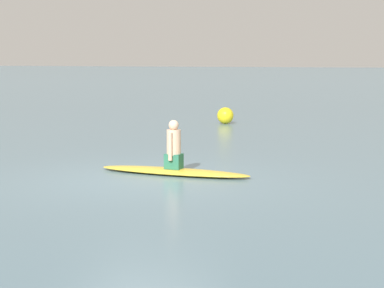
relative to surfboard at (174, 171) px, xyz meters
name	(u,v)px	position (x,y,z in m)	size (l,w,h in m)	color
ground_plane	(144,180)	(-0.18, -0.77, -0.05)	(400.00, 400.00, 0.00)	slate
surfboard	(174,171)	(0.00, 0.00, 0.00)	(3.00, 0.65, 0.10)	gold
person_paddler	(174,147)	(0.00, 0.00, 0.46)	(0.32, 0.40, 0.91)	#26664C
buoy_marker	(225,116)	(-3.44, 9.69, 0.23)	(0.56, 0.56, 0.56)	yellow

